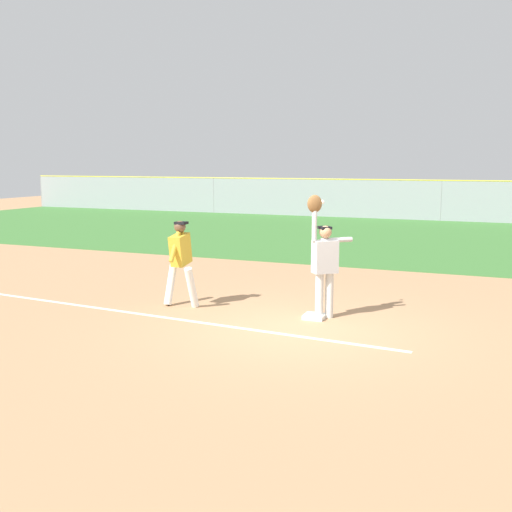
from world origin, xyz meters
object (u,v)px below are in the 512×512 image
parked_car_blue (425,203)px  first_base (314,316)px  baseball (322,202)px  parked_car_black (311,200)px  fielder (324,258)px  runner (181,257)px

parked_car_blue → first_base: bearing=-92.0°
first_base → baseball: size_ratio=5.14×
first_base → parked_car_black: 24.25m
fielder → parked_car_black: fielder is taller
first_base → fielder: bearing=35.8°
fielder → baseball: bearing=-10.9°
fielder → baseball: (-0.10, 0.17, 1.02)m
baseball → parked_car_black: (-7.51, 22.79, -1.46)m
first_base → runner: bearing=-177.5°
runner → first_base: bearing=1.4°
runner → parked_car_black: runner is taller
first_base → runner: (-2.74, -0.12, 0.96)m
first_base → fielder: 1.09m
fielder → parked_car_blue: bearing=-37.7°
first_base → parked_car_blue: parked_car_blue is taller
baseball → parked_car_blue: 23.40m
fielder → parked_car_blue: fielder is taller
runner → baseball: baseball is taller
first_base → baseball: bearing=82.6°
first_base → baseball: baseball is taller
parked_car_blue → fielder: bearing=-91.6°
first_base → runner: size_ratio=0.22×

